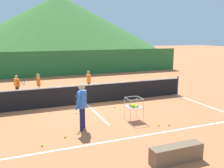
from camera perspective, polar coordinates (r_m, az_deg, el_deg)
name	(u,v)px	position (r m, az deg, el deg)	size (l,w,h in m)	color
ground_plane	(86,104)	(12.20, -6.08, -4.59)	(120.00, 120.00, 0.00)	#C67042
line_baseline_near	(124,139)	(8.17, 2.85, -12.63)	(10.55, 0.08, 0.01)	white
line_baseline_far	(67,86)	(16.46, -10.37, -0.57)	(10.55, 0.08, 0.01)	white
line_sideline_east	(175,94)	(14.48, 14.44, -2.35)	(0.08, 9.03, 0.01)	white
line_service_center	(86,104)	(12.20, -6.08, -4.58)	(0.08, 6.34, 0.01)	white
tennis_net	(86,94)	(12.07, -6.13, -2.31)	(10.93, 0.08, 1.05)	#333338
instructor	(82,102)	(8.72, -7.04, -4.21)	(0.53, 0.83, 1.67)	#191E4C
student_0	(17,84)	(14.35, -21.22, 0.05)	(0.57, 0.49, 1.20)	black
student_1	(39,83)	(13.93, -16.75, 0.23)	(0.24, 0.51, 1.29)	silver
student_2	(89,80)	(14.23, -5.46, 0.96)	(0.30, 0.53, 1.32)	black
ball_cart	(133,106)	(9.73, 5.01, -5.04)	(0.58, 0.58, 0.90)	#B7B7BC
tennis_ball_0	(135,107)	(11.55, 5.30, -5.31)	(0.07, 0.07, 0.07)	yellow
tennis_ball_2	(169,125)	(9.49, 13.13, -9.26)	(0.07, 0.07, 0.07)	yellow
tennis_ball_3	(42,145)	(7.94, -15.98, -13.57)	(0.07, 0.07, 0.07)	yellow
tennis_ball_4	(65,137)	(8.37, -10.88, -12.01)	(0.07, 0.07, 0.07)	yellow
tennis_ball_5	(214,122)	(10.34, 22.74, -8.15)	(0.07, 0.07, 0.07)	yellow
tennis_ball_6	(76,113)	(10.71, -8.32, -6.72)	(0.07, 0.07, 0.07)	yellow
tennis_ball_7	(115,107)	(11.48, 0.64, -5.37)	(0.07, 0.07, 0.07)	yellow
tennis_ball_8	(159,125)	(9.40, 10.84, -9.37)	(0.07, 0.07, 0.07)	yellow
windscreen_fence	(56,64)	(20.72, -13.02, 4.64)	(23.21, 0.08, 2.09)	#286B33
courtside_bench	(176,153)	(6.97, 14.78, -15.38)	(1.50, 0.36, 0.46)	brown
hill_0	(60,22)	(64.75, -12.08, 13.93)	(49.98, 49.98, 13.38)	#38702D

